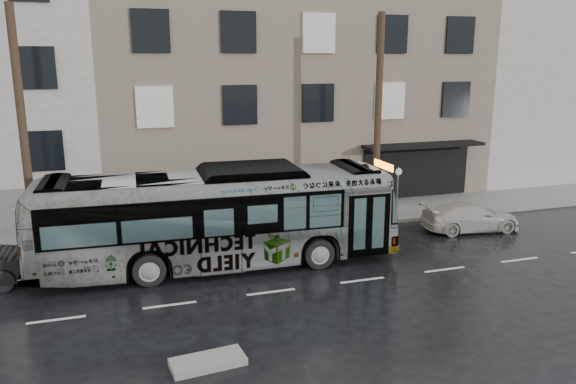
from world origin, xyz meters
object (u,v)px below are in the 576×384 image
sign_post (397,193)px  bus (217,217)px  white_sedan (470,217)px  utility_pole_front (378,121)px  utility_pole_rear (23,134)px

sign_post → bus: size_ratio=0.19×
bus → white_sedan: 11.25m
bus → white_sedan: size_ratio=3.03×
utility_pole_front → sign_post: utility_pole_front is taller
utility_pole_rear → bus: 7.56m
utility_pole_front → utility_pole_rear: 14.00m
sign_post → white_sedan: bearing=-40.7°
utility_pole_front → bus: utility_pole_front is taller
utility_pole_rear → white_sedan: size_ratio=2.13×
utility_pole_front → utility_pole_rear: bearing=180.0°
utility_pole_front → sign_post: size_ratio=3.75×
utility_pole_rear → white_sedan: utility_pole_rear is taller
utility_pole_rear → bus: bearing=-24.4°
bus → sign_post: bearing=-69.5°
utility_pole_front → bus: 8.65m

